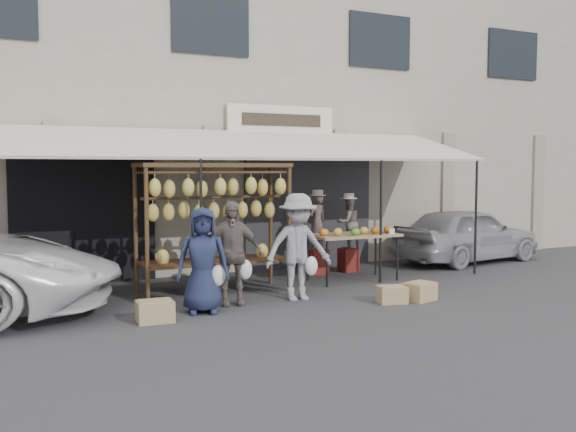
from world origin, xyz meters
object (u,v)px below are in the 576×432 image
at_px(customer_right, 298,247).
at_px(crate_near_a, 392,295).
at_px(sedan, 467,234).
at_px(crate_far, 155,311).
at_px(vendor_left, 318,222).
at_px(customer_mid, 231,253).
at_px(crate_near_b, 420,292).
at_px(banana_rack, 215,202).
at_px(vendor_right, 349,223).
at_px(produce_table, 354,235).
at_px(customer_left, 203,260).

relative_size(customer_right, crate_near_a, 3.93).
bearing_deg(crate_near_a, sedan, 35.47).
bearing_deg(crate_near_a, crate_far, 173.96).
height_order(vendor_left, customer_mid, customer_mid).
xyz_separation_m(customer_mid, crate_far, (-1.37, -0.61, -0.67)).
bearing_deg(crate_near_b, crate_near_a, 175.49).
relative_size(banana_rack, vendor_right, 2.41).
bearing_deg(crate_near_a, produce_table, 75.71).
height_order(vendor_left, vendor_right, vendor_left).
relative_size(crate_near_b, sedan, 0.13).
distance_m(customer_mid, crate_far, 1.64).
height_order(vendor_right, crate_near_b, vendor_right).
height_order(customer_left, crate_near_a, customer_left).
bearing_deg(vendor_left, produce_table, 87.93).
distance_m(banana_rack, customer_mid, 1.23).
distance_m(customer_left, crate_far, 1.04).
relative_size(vendor_left, customer_right, 0.65).
xyz_separation_m(produce_table, crate_far, (-4.23, -1.59, -0.72)).
relative_size(vendor_right, crate_near_a, 2.43).
xyz_separation_m(produce_table, sedan, (3.61, 0.95, -0.23)).
bearing_deg(banana_rack, vendor_left, 21.69).
relative_size(banana_rack, crate_near_a, 5.86).
xyz_separation_m(banana_rack, vendor_left, (2.55, 1.01, -0.50)).
bearing_deg(vendor_left, crate_near_b, 79.31).
xyz_separation_m(vendor_left, crate_near_b, (0.25, -3.03, -0.92)).
bearing_deg(customer_right, customer_mid, 178.30).
xyz_separation_m(customer_mid, crate_near_b, (2.87, -1.04, -0.67)).
distance_m(vendor_left, crate_far, 4.85).
bearing_deg(crate_near_b, customer_right, 152.53).
distance_m(vendor_left, crate_near_a, 3.14).
bearing_deg(customer_left, produce_table, 36.26).
distance_m(vendor_left, customer_right, 2.61).
distance_m(produce_table, crate_near_a, 2.17).
height_order(produce_table, customer_mid, customer_mid).
relative_size(banana_rack, customer_mid, 1.58).
height_order(customer_right, crate_near_b, customer_right).
bearing_deg(customer_left, crate_far, -147.29).
distance_m(produce_table, customer_left, 3.70).
bearing_deg(customer_right, customer_left, -167.42).
relative_size(customer_left, customer_mid, 0.96).
height_order(banana_rack, crate_near_a, banana_rack).
bearing_deg(vendor_right, customer_right, 42.33).
bearing_deg(crate_far, customer_left, 17.64).
height_order(customer_right, crate_far, customer_right).
bearing_deg(customer_left, customer_right, 22.71).
bearing_deg(produce_table, banana_rack, -179.90).
bearing_deg(customer_mid, produce_table, 33.95).
distance_m(customer_mid, crate_near_b, 3.13).
bearing_deg(vendor_left, customer_mid, 21.79).
xyz_separation_m(crate_near_a, crate_far, (-3.73, 0.39, 0.02)).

